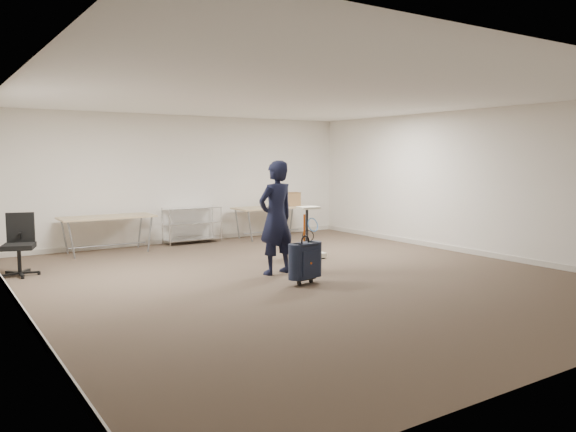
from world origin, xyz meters
TOP-DOWN VIEW (x-y plane):
  - ground at (0.00, 0.00)m, footprint 9.00×9.00m
  - room_shell at (0.00, 1.38)m, footprint 8.00×9.00m
  - folding_table_left at (-1.90, 3.95)m, footprint 1.80×0.75m
  - folding_table_right at (1.90, 3.95)m, footprint 1.80×0.75m
  - wire_shelf at (0.00, 4.20)m, footprint 1.22×0.47m
  - person at (-0.18, 0.43)m, footprint 0.73×0.53m
  - suitcase at (-0.22, -0.44)m, footprint 0.41×0.28m
  - office_chair at (-3.67, 2.59)m, footprint 0.60×0.60m
  - equipment_cart at (1.11, 1.35)m, footprint 0.58×0.58m
  - cardboard_box at (2.43, 3.97)m, footprint 0.50×0.43m

SIDE VIEW (x-z plane):
  - ground at x=0.00m, z-range 0.00..0.00m
  - room_shell at x=0.00m, z-range -4.45..4.55m
  - equipment_cart at x=1.11m, z-range -0.23..0.74m
  - office_chair at x=-3.67m, z-range -0.20..0.80m
  - suitcase at x=-0.22m, z-range -0.17..0.88m
  - wire_shelf at x=0.00m, z-range 0.04..0.84m
  - folding_table_left at x=-1.90m, z-range 0.31..1.04m
  - folding_table_right at x=1.90m, z-range 0.31..1.04m
  - cardboard_box at x=2.43m, z-range 0.73..1.05m
  - person at x=-0.18m, z-range 0.00..1.83m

